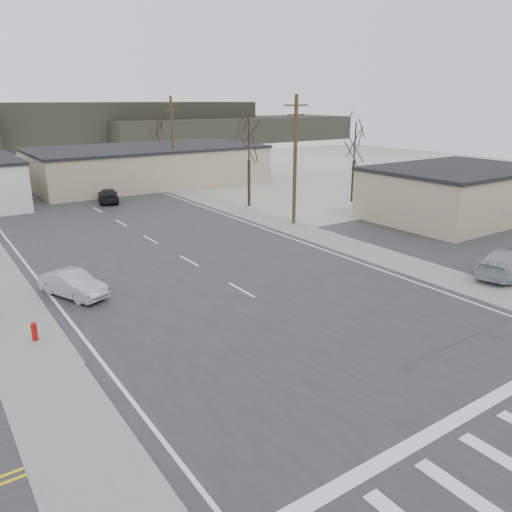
{
  "coord_description": "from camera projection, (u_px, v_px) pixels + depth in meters",
  "views": [
    {
      "loc": [
        -13.23,
        -12.67,
        9.65
      ],
      "look_at": [
        -0.59,
        5.76,
        2.6
      ],
      "focal_mm": 35.0,
      "sensor_mm": 36.0,
      "label": 1
    }
  ],
  "objects": [
    {
      "name": "cross_road",
      "position": [
        349.0,
        350.0,
        19.99
      ],
      "size": [
        90.0,
        10.0,
        0.04
      ],
      "primitive_type": "cube",
      "color": "#272729",
      "rests_on": "ground"
    },
    {
      "name": "hill_right",
      "position": [
        231.0,
        130.0,
        116.92
      ],
      "size": [
        60.0,
        18.0,
        5.5
      ],
      "primitive_type": "cube",
      "color": "#333026",
      "rests_on": "ground"
    },
    {
      "name": "ground",
      "position": [
        349.0,
        351.0,
        20.0
      ],
      "size": [
        140.0,
        140.0,
        0.0
      ],
      "primitive_type": "plane",
      "color": "silver",
      "rests_on": "ground"
    },
    {
      "name": "car_far_a",
      "position": [
        108.0,
        195.0,
        48.38
      ],
      "size": [
        3.03,
        4.85,
        1.31
      ],
      "primitive_type": "imported",
      "rotation": [
        0.0,
        0.0,
        2.86
      ],
      "color": "black",
      "rests_on": "main_road"
    },
    {
      "name": "tree_lot",
      "position": [
        355.0,
        144.0,
        47.49
      ],
      "size": [
        3.52,
        3.52,
        7.84
      ],
      "color": "#30241D",
      "rests_on": "ground"
    },
    {
      "name": "main_road",
      "position": [
        182.0,
        257.0,
        31.79
      ],
      "size": [
        18.0,
        110.0,
        0.05
      ],
      "primitive_type": "cube",
      "color": "#272729",
      "rests_on": "ground"
    },
    {
      "name": "fire_hydrant",
      "position": [
        34.0,
        331.0,
        20.65
      ],
      "size": [
        0.24,
        0.24,
        0.87
      ],
      "color": "#A50C0C",
      "rests_on": "ground"
    },
    {
      "name": "tree_right_far",
      "position": [
        158.0,
        131.0,
        67.31
      ],
      "size": [
        3.52,
        3.52,
        7.84
      ],
      "color": "#30241D",
      "rests_on": "ground"
    },
    {
      "name": "hill_center",
      "position": [
        70.0,
        125.0,
        102.24
      ],
      "size": [
        80.0,
        18.0,
        9.0
      ],
      "primitive_type": "cube",
      "color": "#333026",
      "rests_on": "ground"
    },
    {
      "name": "sidewalk_right",
      "position": [
        270.0,
        220.0,
        41.44
      ],
      "size": [
        3.0,
        90.0,
        0.06
      ],
      "primitive_type": "cube",
      "color": "gray",
      "rests_on": "ground"
    },
    {
      "name": "parking_lot",
      "position": [
        492.0,
        241.0,
        35.5
      ],
      "size": [
        18.0,
        20.0,
        0.03
      ],
      "primitive_type": "cube",
      "color": "#272729",
      "rests_on": "ground"
    },
    {
      "name": "sedan_crossing",
      "position": [
        73.0,
        284.0,
        25.24
      ],
      "size": [
        2.8,
        4.18,
        1.3
      ],
      "primitive_type": "imported",
      "rotation": [
        0.0,
        0.0,
        0.4
      ],
      "color": "#959B9F",
      "rests_on": "main_road"
    },
    {
      "name": "car_parked_silver",
      "position": [
        505.0,
        263.0,
        28.23
      ],
      "size": [
        5.48,
        3.2,
        1.49
      ],
      "primitive_type": "imported",
      "rotation": [
        0.0,
        0.0,
        1.8
      ],
      "color": "#9BA1A5",
      "rests_on": "parking_lot"
    },
    {
      "name": "tree_right_mid",
      "position": [
        249.0,
        142.0,
        45.41
      ],
      "size": [
        3.74,
        3.74,
        8.33
      ],
      "color": "#30241D",
      "rests_on": "ground"
    },
    {
      "name": "upole_right_b",
      "position": [
        173.0,
        140.0,
        56.09
      ],
      "size": [
        2.2,
        0.3,
        10.0
      ],
      "color": "#463720",
      "rests_on": "ground"
    },
    {
      "name": "building_lot",
      "position": [
        456.0,
        193.0,
        41.73
      ],
      "size": [
        14.3,
        10.3,
        4.3
      ],
      "color": "tan",
      "rests_on": "ground"
    },
    {
      "name": "upole_right_a",
      "position": [
        295.0,
        159.0,
        38.79
      ],
      "size": [
        2.2,
        0.3,
        10.0
      ],
      "color": "#463720",
      "rests_on": "ground"
    },
    {
      "name": "building_right_far",
      "position": [
        148.0,
        165.0,
        59.35
      ],
      "size": [
        26.3,
        14.3,
        4.3
      ],
      "color": "tan",
      "rests_on": "ground"
    }
  ]
}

